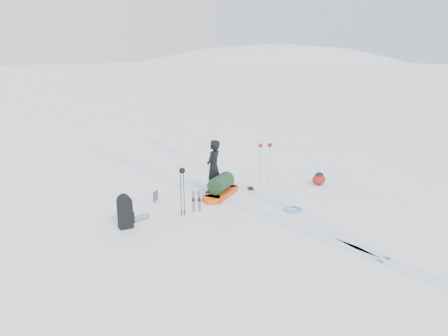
{
  "coord_description": "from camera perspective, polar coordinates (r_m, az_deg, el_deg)",
  "views": [
    {
      "loc": [
        -7.34,
        -9.36,
        4.34
      ],
      "look_at": [
        0.03,
        0.17,
        0.95
      ],
      "focal_mm": 35.0,
      "sensor_mm": 36.0,
      "label": 1
    }
  ],
  "objects": [
    {
      "name": "ski_poles_silver",
      "position": [
        13.81,
        5.39,
        2.34
      ],
      "size": [
        0.42,
        0.27,
        1.39
      ],
      "rotation": [
        0.0,
        0.0,
        -0.28
      ],
      "color": "#B9BDC1",
      "rests_on": "ground"
    },
    {
      "name": "snow_hill_backdrop",
      "position": [
        137.86,
        -0.75,
        -16.45
      ],
      "size": [
        359.5,
        192.0,
        162.45
      ],
      "color": "white",
      "rests_on": "ground"
    },
    {
      "name": "pulk_sled",
      "position": [
        12.99,
        -0.4,
        -2.64
      ],
      "size": [
        1.74,
        1.21,
        0.65
      ],
      "rotation": [
        0.0,
        0.0,
        0.48
      ],
      "color": "#CA3A0B",
      "rests_on": "ground"
    },
    {
      "name": "expedition_rucksack",
      "position": [
        11.03,
        -12.56,
        -5.61
      ],
      "size": [
        0.94,
        0.46,
        0.86
      ],
      "rotation": [
        0.0,
        0.0,
        -0.16
      ],
      "color": "black",
      "rests_on": "ground"
    },
    {
      "name": "stuff_sack",
      "position": [
        12.99,
        -1.76,
        -3.31
      ],
      "size": [
        0.4,
        0.34,
        0.22
      ],
      "rotation": [
        0.0,
        0.0,
        -0.27
      ],
      "color": "black",
      "rests_on": "ground"
    },
    {
      "name": "ski_poles_black",
      "position": [
        11.3,
        -5.48,
        -1.12
      ],
      "size": [
        0.18,
        0.16,
        1.32
      ],
      "rotation": [
        0.0,
        0.0,
        0.34
      ],
      "color": "black",
      "rests_on": "ground"
    },
    {
      "name": "ground",
      "position": [
        12.66,
        0.35,
        -4.34
      ],
      "size": [
        200.0,
        200.0,
        0.0
      ],
      "primitive_type": "plane",
      "color": "white",
      "rests_on": "ground"
    },
    {
      "name": "touring_skis_grey",
      "position": [
        12.7,
        -3.64,
        -4.23
      ],
      "size": [
        1.14,
        1.56,
        0.06
      ],
      "rotation": [
        0.0,
        0.0,
        0.99
      ],
      "color": "gray",
      "rests_on": "ground"
    },
    {
      "name": "skier",
      "position": [
        13.01,
        -1.38,
        0.08
      ],
      "size": [
        0.72,
        0.64,
        1.67
      ],
      "primitive_type": "imported",
      "rotation": [
        0.0,
        0.0,
        3.62
      ],
      "color": "black",
      "rests_on": "ground"
    },
    {
      "name": "small_daypack",
      "position": [
        14.39,
        12.31,
        -1.38
      ],
      "size": [
        0.61,
        0.59,
        0.42
      ],
      "rotation": [
        0.0,
        0.0,
        -0.67
      ],
      "color": "maroon",
      "rests_on": "ground"
    },
    {
      "name": "thermos_pair",
      "position": [
        12.77,
        -8.93,
        -3.7
      ],
      "size": [
        0.23,
        0.23,
        0.29
      ],
      "rotation": [
        0.0,
        0.0,
        -0.02
      ],
      "color": "#525459",
      "rests_on": "ground"
    },
    {
      "name": "rope_coil",
      "position": [
        12.1,
        8.96,
        -5.35
      ],
      "size": [
        0.61,
        0.61,
        0.06
      ],
      "rotation": [
        0.0,
        0.0,
        0.21
      ],
      "color": "#5EA1E5",
      "rests_on": "ground"
    },
    {
      "name": "touring_skis_white",
      "position": [
        13.65,
        3.48,
        -2.79
      ],
      "size": [
        1.65,
        1.15,
        0.06
      ],
      "rotation": [
        0.0,
        0.0,
        -0.55
      ],
      "color": "silver",
      "rests_on": "ground"
    },
    {
      "name": "ski_tracks",
      "position": [
        13.67,
        0.11,
        -2.79
      ],
      "size": [
        3.38,
        17.97,
        0.01
      ],
      "color": "silver",
      "rests_on": "ground"
    }
  ]
}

